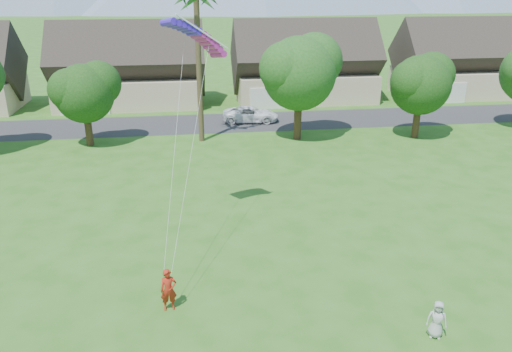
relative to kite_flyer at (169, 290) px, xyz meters
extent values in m
cube|color=#2D2D30|center=(4.12, 28.49, -0.89)|extent=(90.00, 7.00, 0.01)
imported|color=#A62413|center=(0.00, 0.00, 0.00)|extent=(0.71, 0.52, 1.79)
imported|color=#B2B3AE|center=(9.77, -3.04, -0.15)|extent=(0.86, 0.72, 1.50)
imported|color=white|center=(6.92, 28.49, -0.17)|extent=(5.41, 2.91, 1.44)
cube|color=beige|center=(-4.88, 37.49, 0.60)|extent=(15.00, 8.00, 3.00)
cube|color=#382D28|center=(-4.88, 37.49, 3.89)|extent=(15.75, 8.15, 8.15)
cube|color=silver|center=(-9.08, 33.43, 0.20)|extent=(4.80, 0.12, 2.20)
cube|color=beige|center=(14.12, 37.49, 0.60)|extent=(15.00, 8.00, 3.00)
cube|color=#382D28|center=(14.12, 37.49, 3.89)|extent=(15.75, 8.15, 8.15)
cube|color=silver|center=(9.92, 33.43, 0.20)|extent=(4.80, 0.12, 2.20)
cube|color=beige|center=(33.12, 37.49, 0.60)|extent=(15.00, 8.00, 3.00)
cube|color=#382D28|center=(33.12, 37.49, 3.89)|extent=(15.75, 8.15, 8.15)
cube|color=silver|center=(28.92, 33.43, 0.20)|extent=(4.80, 0.12, 2.20)
cylinder|color=#47301C|center=(-6.88, 22.99, 0.19)|extent=(0.56, 0.56, 2.18)
sphere|color=#214916|center=(-6.88, 22.99, 3.32)|extent=(4.62, 4.62, 4.62)
cylinder|color=#47301C|center=(10.12, 22.49, 0.51)|extent=(0.62, 0.62, 2.82)
sphere|color=#214916|center=(10.12, 22.49, 4.56)|extent=(5.98, 5.98, 5.98)
cylinder|color=#47301C|center=(20.12, 21.49, 0.26)|extent=(0.58, 0.58, 2.30)
sphere|color=#214916|center=(20.12, 21.49, 3.57)|extent=(4.90, 4.90, 4.90)
cylinder|color=#4C3D26|center=(2.12, 22.99, 5.10)|extent=(0.44, 0.44, 12.00)
cube|color=#411BD1|center=(0.86, 7.47, 9.13)|extent=(1.93, 1.65, 0.50)
cube|color=#C2248F|center=(2.52, 7.47, 9.13)|extent=(1.93, 1.65, 0.50)
camera|label=1|loc=(1.13, -17.10, 11.31)|focal=35.00mm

